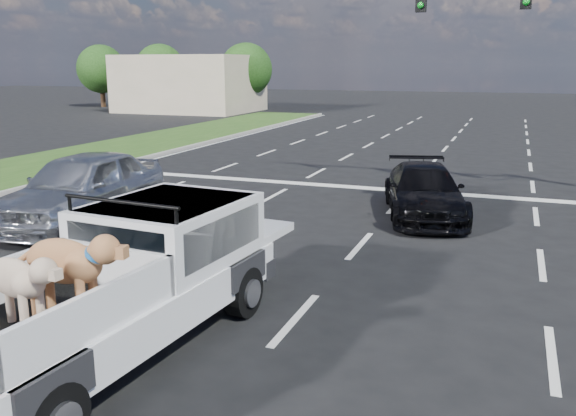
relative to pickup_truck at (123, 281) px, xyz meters
name	(u,v)px	position (x,y,z in m)	size (l,w,h in m)	color
ground	(190,304)	(0.02, 1.65, -0.94)	(160.00, 160.00, 0.00)	black
road_markings	(317,212)	(0.02, 8.21, -0.94)	(17.75, 60.00, 0.01)	silver
curb_left	(21,189)	(-9.03, 7.65, -0.87)	(0.15, 60.00, 0.14)	gray
building_left	(190,84)	(-19.98, 37.65, 1.26)	(10.00, 8.00, 4.40)	beige
tree_far_a	(101,69)	(-29.98, 39.65, 2.34)	(4.20, 4.20, 5.40)	#332114
tree_far_b	(160,69)	(-23.98, 39.65, 2.34)	(4.20, 4.20, 5.40)	#332114
tree_far_c	(246,70)	(-15.98, 39.65, 2.34)	(4.20, 4.20, 5.40)	#332114
pickup_truck	(123,281)	(0.00, 0.00, 0.00)	(2.40, 5.50, 2.01)	black
silver_sedan	(82,188)	(-4.78, 5.18, -0.09)	(2.02, 5.03, 1.71)	silver
black_coupe	(424,191)	(2.63, 8.68, -0.32)	(1.76, 4.33, 1.26)	black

